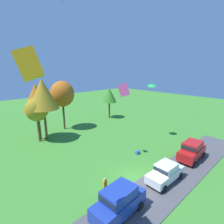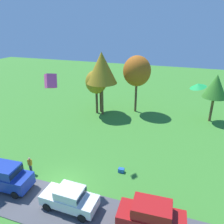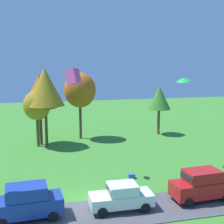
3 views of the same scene
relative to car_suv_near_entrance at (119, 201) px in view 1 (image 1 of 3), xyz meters
The scene contains 15 objects.
ground_plane 4.82m from the car_suv_near_entrance, 22.50° to the left, with size 120.00×120.00×0.00m, color #3D842D.
pavement_strip 4.49m from the car_suv_near_entrance, ahead, with size 36.00×4.40×0.06m, color #4C4C51.
car_suv_near_entrance is the anchor object (origin of this frame).
car_sedan_mid_row 6.38m from the car_suv_near_entrance, ahead, with size 4.43×2.02×1.84m.
car_suv_by_flagpole 12.59m from the car_suv_near_entrance, ahead, with size 4.69×2.24×2.28m.
person_on_lawn 2.54m from the car_suv_near_entrance, 74.83° to the left, with size 0.36×0.24×1.71m.
tree_far_left 18.71m from the car_suv_near_entrance, 87.14° to the left, with size 3.25×3.25×6.85m.
tree_center_back 19.85m from the car_suv_near_entrance, 86.09° to the left, with size 4.19×4.19×8.84m.
tree_right_of_center 19.15m from the car_suv_near_entrance, 83.90° to the left, with size 4.54×4.54×9.58m.
tree_left_of_center 22.56m from the car_suv_near_entrance, 72.68° to the left, with size 4.21×4.21×8.89m.
tree_lone_near 27.63m from the car_suv_near_entrance, 49.64° to the left, with size 3.27×3.27×6.90m.
cooler_box 10.38m from the car_suv_near_entrance, 31.06° to the left, with size 0.56×0.40×0.40m, color blue.
kite_box_over_trees 11.25m from the car_suv_near_entrance, behind, with size 0.90×0.90×1.26m, color orange.
kite_delta_high_left 18.09m from the car_suv_near_entrance, 27.50° to the left, with size 1.34×1.34×0.34m, color green.
kite_box_low_drifter 9.14m from the car_suv_near_entrance, 40.69° to the left, with size 0.78×0.78×1.10m, color #EA4C9E.
Camera 1 is at (-12.27, -9.64, 11.10)m, focal length 28.00 mm.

